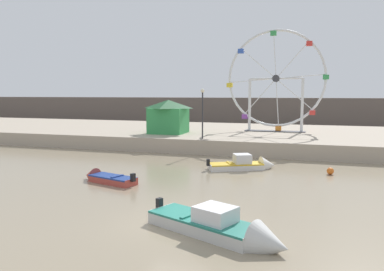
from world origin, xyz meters
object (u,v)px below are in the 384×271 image
Objects in this scene: motorboat_white_red_stripe at (247,165)px; mooring_buoy_orange at (330,171)px; motorboat_faded_red at (105,178)px; carnival_booth_green_kiosk at (168,116)px; promenade_lamp_near at (203,107)px; ferris_wheel_white_frame at (276,81)px; motorboat_pale_grey at (225,229)px.

motorboat_white_red_stripe reaches higher than mooring_buoy_orange.
motorboat_faded_red is 1.07× the size of carnival_booth_green_kiosk.
motorboat_faded_red is 13.84m from mooring_buoy_orange.
promenade_lamp_near is at bearing 103.62° from motorboat_white_red_stripe.
carnival_booth_green_kiosk is at bearing -66.08° from motorboat_faded_red.
ferris_wheel_white_frame is at bearing 61.80° from motorboat_white_red_stripe.
ferris_wheel_white_frame reaches higher than promenade_lamp_near.
mooring_buoy_orange is at bearing 95.84° from motorboat_pale_grey.
motorboat_white_red_stripe is 5.26m from mooring_buoy_orange.
motorboat_faded_red is at bearing 166.66° from motorboat_pale_grey.
carnival_booth_green_kiosk reaches higher than motorboat_white_red_stripe.
motorboat_faded_red is at bearing -101.15° from promenade_lamp_near.
ferris_wheel_white_frame is 10.01m from promenade_lamp_near.
motorboat_faded_red is at bearing -83.37° from carnival_booth_green_kiosk.
motorboat_pale_grey reaches higher than mooring_buoy_orange.
mooring_buoy_orange is at bearing -33.61° from carnival_booth_green_kiosk.
motorboat_white_red_stripe is at bearing -91.66° from ferris_wheel_white_frame.
motorboat_faded_red is 22.36m from ferris_wheel_white_frame.
motorboat_white_red_stripe is at bearing 178.71° from mooring_buoy_orange.
mooring_buoy_orange is at bearing -30.05° from promenade_lamp_near.
motorboat_pale_grey is 13.02× the size of mooring_buoy_orange.
motorboat_pale_grey is 1.24× the size of motorboat_white_red_stripe.
carnival_booth_green_kiosk reaches higher than motorboat_faded_red.
motorboat_pale_grey is 27.15m from ferris_wheel_white_frame.
ferris_wheel_white_frame is at bearing 115.34° from motorboat_pale_grey.
promenade_lamp_near is at bearing -38.74° from carnival_booth_green_kiosk.
motorboat_faded_red is 0.39× the size of ferris_wheel_white_frame.
motorboat_pale_grey is at bearing -65.04° from carnival_booth_green_kiosk.
motorboat_white_red_stripe is at bearing -49.84° from promenade_lamp_near.
motorboat_white_red_stripe is 0.46× the size of ferris_wheel_white_frame.
ferris_wheel_white_frame is at bearing 109.07° from mooring_buoy_orange.
motorboat_pale_grey is 19.61m from promenade_lamp_near.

